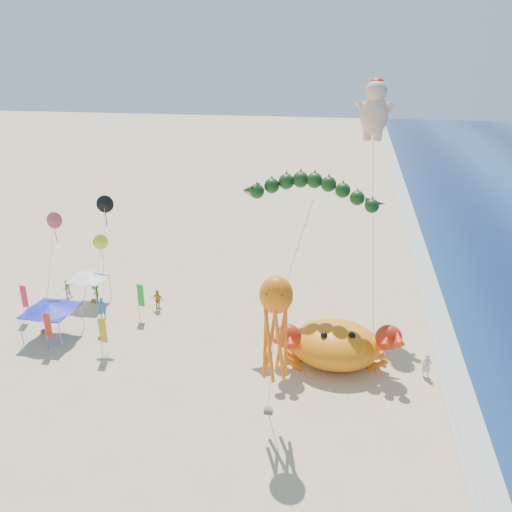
# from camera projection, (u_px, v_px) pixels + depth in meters

# --- Properties ---
(ground) EXTENTS (320.00, 320.00, 0.00)m
(ground) POSITION_uv_depth(u_px,v_px,m) (278.00, 351.00, 36.03)
(ground) COLOR #D1B784
(ground) RESTS_ON ground
(foam_strip) EXTENTS (320.00, 320.00, 0.00)m
(foam_strip) POSITION_uv_depth(u_px,v_px,m) (452.00, 370.00, 33.81)
(foam_strip) COLOR silver
(foam_strip) RESTS_ON ground
(crab_inflatable) EXTENTS (8.29, 6.07, 3.63)m
(crab_inflatable) POSITION_uv_depth(u_px,v_px,m) (335.00, 343.00, 34.03)
(crab_inflatable) COLOR orange
(crab_inflatable) RESTS_ON ground
(dragon_kite) EXTENTS (9.86, 3.62, 11.93)m
(dragon_kite) POSITION_uv_depth(u_px,v_px,m) (311.00, 194.00, 35.06)
(dragon_kite) COLOR #0E340F
(dragon_kite) RESTS_ON ground
(cherub_kite) EXTENTS (2.45, 7.72, 18.42)m
(cherub_kite) POSITION_uv_depth(u_px,v_px,m) (375.00, 108.00, 38.25)
(cherub_kite) COLOR #FABF99
(cherub_kite) RESTS_ON ground
(octopus_kite) EXTENTS (1.80, 1.79, 9.23)m
(octopus_kite) POSITION_uv_depth(u_px,v_px,m) (276.00, 320.00, 26.58)
(octopus_kite) COLOR orange
(octopus_kite) RESTS_ON ground
(canopy_blue) EXTENTS (3.70, 3.70, 2.71)m
(canopy_blue) POSITION_uv_depth(u_px,v_px,m) (50.00, 308.00, 37.13)
(canopy_blue) COLOR gray
(canopy_blue) RESTS_ON ground
(canopy_white) EXTENTS (3.02, 3.02, 2.71)m
(canopy_white) POSITION_uv_depth(u_px,v_px,m) (88.00, 276.00, 42.53)
(canopy_white) COLOR gray
(canopy_white) RESTS_ON ground
(feather_flags) EXTENTS (9.59, 5.86, 3.20)m
(feather_flags) POSITION_uv_depth(u_px,v_px,m) (79.00, 312.00, 37.42)
(feather_flags) COLOR gray
(feather_flags) RESTS_ON ground
(beachgoers) EXTENTS (30.61, 6.75, 1.80)m
(beachgoers) POSITION_uv_depth(u_px,v_px,m) (131.00, 302.00, 41.55)
(beachgoers) COLOR beige
(beachgoers) RESTS_ON ground
(small_kites) EXTENTS (6.33, 8.12, 10.40)m
(small_kites) POSITION_uv_depth(u_px,v_px,m) (86.00, 234.00, 39.68)
(small_kites) COLOR #C44149
(small_kites) RESTS_ON ground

